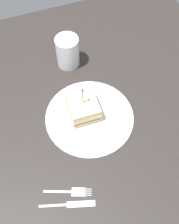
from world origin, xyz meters
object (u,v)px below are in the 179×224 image
object	(u,v)px
drink_glass	(68,53)
knife	(71,204)
plate	(90,116)
fork	(73,192)
sandwich_half_center	(83,107)

from	to	relation	value
drink_glass	knife	bearing A→B (deg)	72.36
plate	fork	size ratio (longest dim) A/B	2.21
plate	drink_glass	world-z (taller)	drink_glass
plate	sandwich_half_center	distance (cm)	3.73
plate	drink_glass	bearing A→B (deg)	-92.41
plate	fork	xyz separation A→B (cm)	(11.45, 18.74, -0.29)
plate	drink_glass	distance (cm)	22.51
fork	knife	size ratio (longest dim) A/B	0.87
sandwich_half_center	drink_glass	xyz separation A→B (cm)	(-2.19, -20.29, 1.05)
fork	plate	bearing A→B (deg)	-121.42
fork	knife	distance (cm)	3.06
drink_glass	fork	bearing A→B (deg)	73.15
fork	knife	xyz separation A→B (cm)	(1.47, 2.68, 0.00)
plate	sandwich_half_center	bearing A→B (deg)	-55.61
plate	knife	world-z (taller)	plate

